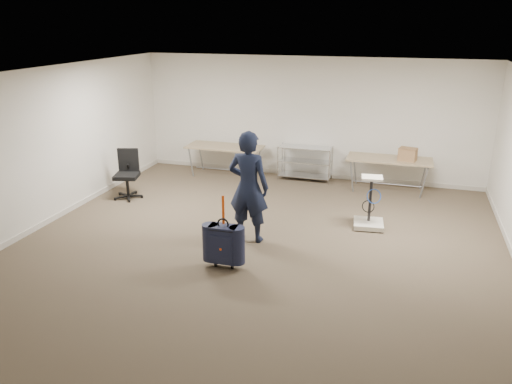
% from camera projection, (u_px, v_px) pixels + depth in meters
% --- Properties ---
extents(ground, '(9.00, 9.00, 0.00)m').
position_uv_depth(ground, '(251.00, 256.00, 7.97)').
color(ground, '#413627').
rests_on(ground, ground).
extents(room_shell, '(8.00, 9.00, 9.00)m').
position_uv_depth(room_shell, '(273.00, 221.00, 9.20)').
color(room_shell, silver).
rests_on(room_shell, ground).
extents(folding_table_left, '(1.80, 0.75, 0.73)m').
position_uv_depth(folding_table_left, '(225.00, 148.00, 11.84)').
color(folding_table_left, '#907A58').
rests_on(folding_table_left, ground).
extents(folding_table_right, '(1.80, 0.75, 0.73)m').
position_uv_depth(folding_table_right, '(389.00, 161.00, 10.79)').
color(folding_table_right, '#907A58').
rests_on(folding_table_right, ground).
extents(wire_shelf, '(1.22, 0.47, 0.80)m').
position_uv_depth(wire_shelf, '(305.00, 161.00, 11.62)').
color(wire_shelf, silver).
rests_on(wire_shelf, ground).
extents(person, '(0.72, 0.50, 1.90)m').
position_uv_depth(person, '(249.00, 187.00, 8.26)').
color(person, black).
rests_on(person, ground).
extents(suitcase, '(0.43, 0.26, 1.16)m').
position_uv_depth(suitcase, '(224.00, 244.00, 7.47)').
color(suitcase, black).
rests_on(suitcase, ground).
extents(office_chair, '(0.62, 0.62, 1.02)m').
position_uv_depth(office_chair, '(128.00, 183.00, 10.50)').
color(office_chair, black).
rests_on(office_chair, ground).
extents(equipment_cart, '(0.57, 0.57, 0.96)m').
position_uv_depth(equipment_cart, '(369.00, 214.00, 8.99)').
color(equipment_cart, beige).
rests_on(equipment_cart, ground).
extents(cardboard_box, '(0.41, 0.34, 0.27)m').
position_uv_depth(cardboard_box, '(408.00, 154.00, 10.58)').
color(cardboard_box, '#9E7949').
rests_on(cardboard_box, folding_table_right).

